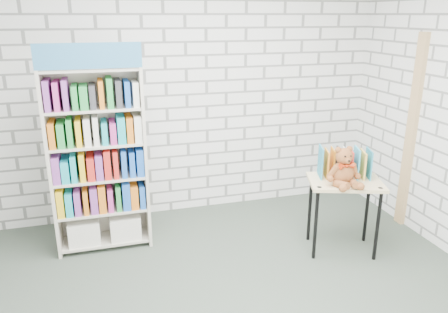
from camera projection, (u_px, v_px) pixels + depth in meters
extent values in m
plane|color=#3B463B|center=(240.00, 307.00, 3.55)|extent=(4.50, 4.50, 0.00)
cube|color=silver|center=(187.00, 95.00, 4.94)|extent=(4.50, 0.02, 2.80)
cube|color=beige|center=(51.00, 166.00, 4.12)|extent=(0.03, 0.35, 1.81)
cube|color=beige|center=(144.00, 158.00, 4.35)|extent=(0.03, 0.35, 1.81)
cube|color=beige|center=(99.00, 156.00, 4.38)|extent=(0.91, 0.02, 1.81)
cube|color=teal|center=(89.00, 56.00, 3.76)|extent=(0.91, 0.02, 0.22)
cube|color=beige|center=(106.00, 239.00, 4.50)|extent=(0.85, 0.33, 0.03)
cube|color=beige|center=(103.00, 209.00, 4.39)|extent=(0.85, 0.33, 0.03)
cube|color=beige|center=(100.00, 177.00, 4.28)|extent=(0.85, 0.33, 0.03)
cube|color=beige|center=(97.00, 144.00, 4.18)|extent=(0.85, 0.33, 0.03)
cube|color=beige|center=(94.00, 108.00, 4.07)|extent=(0.85, 0.33, 0.03)
cube|color=beige|center=(90.00, 69.00, 3.96)|extent=(0.85, 0.33, 0.03)
cube|color=silver|center=(84.00, 230.00, 4.40)|extent=(0.30, 0.29, 0.24)
cube|color=silver|center=(125.00, 225.00, 4.51)|extent=(0.30, 0.29, 0.24)
cube|color=green|center=(102.00, 197.00, 4.34)|extent=(0.85, 0.29, 0.24)
cube|color=orange|center=(99.00, 164.00, 4.23)|extent=(0.85, 0.29, 0.24)
cube|color=#BF338C|center=(96.00, 130.00, 4.13)|extent=(0.85, 0.29, 0.24)
cube|color=#19A5B2|center=(92.00, 94.00, 4.02)|extent=(0.85, 0.29, 0.24)
cube|color=#D0B87C|center=(345.00, 182.00, 4.20)|extent=(0.80, 0.67, 0.03)
cylinder|color=black|center=(316.00, 225.00, 4.15)|extent=(0.03, 0.03, 0.71)
cylinder|color=black|center=(310.00, 209.00, 4.51)|extent=(0.03, 0.03, 0.71)
cylinder|color=black|center=(377.00, 226.00, 4.13)|extent=(0.03, 0.03, 0.71)
cylinder|color=black|center=(367.00, 210.00, 4.49)|extent=(0.03, 0.03, 0.71)
cylinder|color=black|center=(319.00, 187.00, 4.04)|extent=(0.05, 0.05, 0.01)
cylinder|color=black|center=(381.00, 188.00, 4.02)|extent=(0.05, 0.05, 0.01)
cube|color=teal|center=(320.00, 163.00, 4.27)|extent=(0.08, 0.21, 0.29)
cube|color=orange|center=(326.00, 163.00, 4.27)|extent=(0.08, 0.21, 0.29)
cube|color=orange|center=(332.00, 163.00, 4.27)|extent=(0.08, 0.21, 0.29)
cube|color=black|center=(338.00, 163.00, 4.26)|extent=(0.08, 0.21, 0.29)
cube|color=silver|center=(344.00, 163.00, 4.26)|extent=(0.08, 0.21, 0.29)
cube|color=red|center=(350.00, 163.00, 4.26)|extent=(0.08, 0.21, 0.29)
cube|color=#36ABCD|center=(356.00, 163.00, 4.26)|extent=(0.08, 0.21, 0.29)
cube|color=gold|center=(362.00, 163.00, 4.25)|extent=(0.08, 0.21, 0.29)
cube|color=teal|center=(368.00, 163.00, 4.25)|extent=(0.08, 0.21, 0.29)
ellipsoid|color=brown|center=(342.00, 173.00, 4.09)|extent=(0.22, 0.19, 0.22)
sphere|color=brown|center=(344.00, 156.00, 4.03)|extent=(0.16, 0.16, 0.16)
sphere|color=brown|center=(338.00, 150.00, 4.01)|extent=(0.06, 0.06, 0.06)
sphere|color=brown|center=(349.00, 149.00, 4.04)|extent=(0.06, 0.06, 0.06)
sphere|color=brown|center=(347.00, 161.00, 3.98)|extent=(0.06, 0.06, 0.06)
sphere|color=black|center=(345.00, 157.00, 3.96)|extent=(0.02, 0.02, 0.02)
sphere|color=black|center=(351.00, 156.00, 3.97)|extent=(0.02, 0.02, 0.02)
sphere|color=black|center=(349.00, 161.00, 3.95)|extent=(0.02, 0.02, 0.02)
cylinder|color=brown|center=(333.00, 172.00, 4.03)|extent=(0.11, 0.09, 0.15)
cylinder|color=brown|center=(354.00, 170.00, 4.08)|extent=(0.11, 0.09, 0.15)
sphere|color=brown|center=(330.00, 179.00, 4.03)|extent=(0.06, 0.06, 0.06)
sphere|color=brown|center=(357.00, 176.00, 4.10)|extent=(0.06, 0.06, 0.06)
cylinder|color=brown|center=(342.00, 185.00, 3.99)|extent=(0.11, 0.18, 0.09)
cylinder|color=brown|center=(354.00, 183.00, 4.02)|extent=(0.12, 0.18, 0.09)
sphere|color=brown|center=(343.00, 188.00, 3.92)|extent=(0.07, 0.07, 0.07)
sphere|color=brown|center=(360.00, 186.00, 3.96)|extent=(0.07, 0.07, 0.07)
cone|color=#B52B0B|center=(343.00, 166.00, 3.99)|extent=(0.06, 0.06, 0.06)
cone|color=#B52B0B|center=(350.00, 165.00, 4.01)|extent=(0.06, 0.06, 0.06)
sphere|color=#B52B0B|center=(347.00, 166.00, 4.00)|extent=(0.03, 0.03, 0.03)
cube|color=tan|center=(411.00, 134.00, 4.67)|extent=(0.05, 0.12, 2.10)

